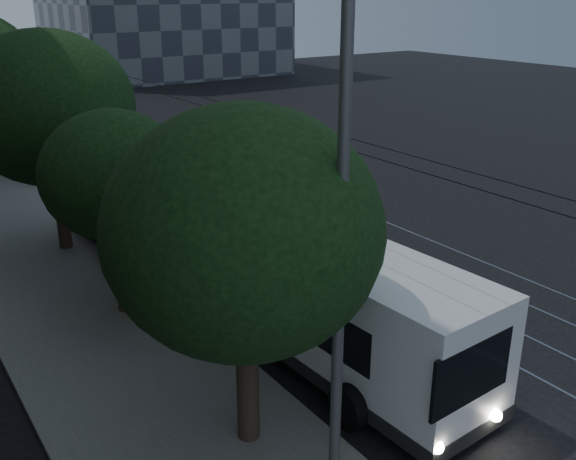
% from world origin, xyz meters
% --- Properties ---
extents(ground, '(120.00, 120.00, 0.00)m').
position_xyz_m(ground, '(0.00, 0.00, 0.00)').
color(ground, black).
rests_on(ground, ground).
extents(tram_rails, '(4.52, 90.00, 0.02)m').
position_xyz_m(tram_rails, '(2.50, 20.00, 0.01)').
color(tram_rails, gray).
rests_on(tram_rails, ground).
extents(overhead_wires, '(2.23, 90.00, 6.00)m').
position_xyz_m(overhead_wires, '(-4.97, 20.00, 3.47)').
color(overhead_wires, black).
rests_on(overhead_wires, ground).
extents(trolleybus, '(3.07, 12.07, 5.63)m').
position_xyz_m(trolleybus, '(-3.38, 0.12, 1.65)').
color(trolleybus, white).
rests_on(trolleybus, ground).
extents(pickup_silver, '(3.19, 6.73, 1.86)m').
position_xyz_m(pickup_silver, '(-4.22, 8.00, 0.93)').
color(pickup_silver, '#989A9F').
rests_on(pickup_silver, ground).
extents(car_white_a, '(3.20, 4.90, 1.55)m').
position_xyz_m(car_white_a, '(-2.70, 18.48, 0.77)').
color(car_white_a, silver).
rests_on(car_white_a, ground).
extents(car_white_b, '(2.36, 5.09, 1.44)m').
position_xyz_m(car_white_b, '(-4.30, 19.50, 0.72)').
color(car_white_b, '#B8B7BC').
rests_on(car_white_b, ground).
extents(car_white_c, '(1.87, 3.86, 1.22)m').
position_xyz_m(car_white_c, '(-2.96, 27.57, 0.61)').
color(car_white_c, white).
rests_on(car_white_c, ground).
extents(car_white_d, '(3.29, 4.51, 1.43)m').
position_xyz_m(car_white_d, '(-2.70, 31.79, 0.71)').
color(car_white_d, white).
rests_on(car_white_d, ground).
extents(tree_0, '(5.05, 5.05, 6.83)m').
position_xyz_m(tree_0, '(-6.50, -3.00, 4.54)').
color(tree_0, '#2F201A').
rests_on(tree_0, ground).
extents(tree_1, '(3.81, 3.81, 5.77)m').
position_xyz_m(tree_1, '(-6.50, 3.64, 4.03)').
color(tree_1, '#2F201A').
rests_on(tree_1, ground).
extents(tree_2, '(5.59, 5.59, 7.49)m').
position_xyz_m(tree_2, '(-6.50, 9.31, 4.97)').
color(tree_2, '#2F201A').
rests_on(tree_2, ground).
extents(streetlamp_near, '(2.57, 0.44, 10.72)m').
position_xyz_m(streetlamp_near, '(-5.38, -4.86, 6.41)').
color(streetlamp_near, '#5C5C5F').
rests_on(streetlamp_near, ground).
extents(streetlamp_far, '(2.57, 0.44, 10.73)m').
position_xyz_m(streetlamp_far, '(-5.38, 20.20, 6.42)').
color(streetlamp_far, '#5C5C5F').
rests_on(streetlamp_far, ground).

